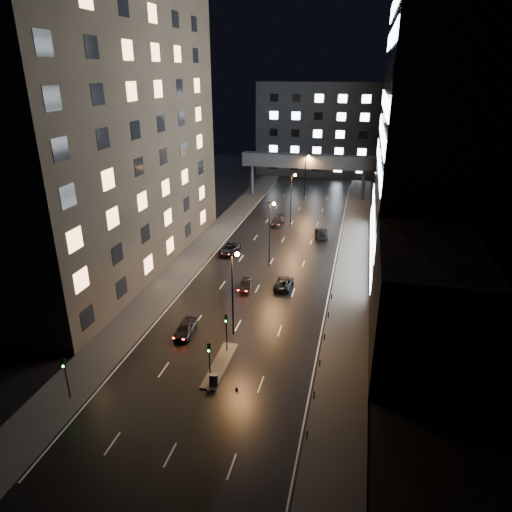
# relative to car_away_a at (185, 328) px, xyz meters

# --- Properties ---
(ground) EXTENTS (160.00, 160.00, 0.00)m
(ground) POSITION_rel_car_away_a_xyz_m (5.26, 33.24, -0.77)
(ground) COLOR black
(ground) RESTS_ON ground
(sidewalk_left) EXTENTS (5.00, 110.00, 0.15)m
(sidewalk_left) POSITION_rel_car_away_a_xyz_m (-7.24, 28.24, -0.70)
(sidewalk_left) COLOR #383533
(sidewalk_left) RESTS_ON ground
(sidewalk_right) EXTENTS (5.00, 110.00, 0.15)m
(sidewalk_right) POSITION_rel_car_away_a_xyz_m (17.76, 28.24, -0.70)
(sidewalk_right) COLOR #383533
(sidewalk_right) RESTS_ON ground
(building_left) EXTENTS (15.00, 48.00, 40.00)m
(building_left) POSITION_rel_car_away_a_xyz_m (-17.24, 17.24, 19.23)
(building_left) COLOR #2D2319
(building_left) RESTS_ON ground
(building_right_low) EXTENTS (10.00, 18.00, 12.00)m
(building_right_low) POSITION_rel_car_away_a_xyz_m (25.26, 2.24, 5.23)
(building_right_low) COLOR black
(building_right_low) RESTS_ON ground
(building_right_glass) EXTENTS (20.00, 36.00, 45.00)m
(building_right_glass) POSITION_rel_car_away_a_xyz_m (30.26, 29.24, 21.73)
(building_right_glass) COLOR black
(building_right_glass) RESTS_ON ground
(building_far) EXTENTS (34.00, 14.00, 25.00)m
(building_far) POSITION_rel_car_away_a_xyz_m (5.26, 91.24, 11.73)
(building_far) COLOR #333335
(building_far) RESTS_ON ground
(skybridge) EXTENTS (30.00, 3.00, 10.00)m
(skybridge) POSITION_rel_car_away_a_xyz_m (5.26, 63.24, 7.57)
(skybridge) COLOR #333335
(skybridge) RESTS_ON ground
(median_island) EXTENTS (1.60, 8.00, 0.15)m
(median_island) POSITION_rel_car_away_a_xyz_m (5.56, -4.76, -0.70)
(median_island) COLOR #383533
(median_island) RESTS_ON ground
(traffic_signal_near) EXTENTS (0.28, 0.34, 4.40)m
(traffic_signal_near) POSITION_rel_car_away_a_xyz_m (5.56, -2.26, 2.32)
(traffic_signal_near) COLOR black
(traffic_signal_near) RESTS_ON median_island
(traffic_signal_far) EXTENTS (0.28, 0.34, 4.40)m
(traffic_signal_far) POSITION_rel_car_away_a_xyz_m (5.56, -7.76, 2.32)
(traffic_signal_far) COLOR black
(traffic_signal_far) RESTS_ON median_island
(traffic_signal_corner) EXTENTS (0.28, 0.34, 4.40)m
(traffic_signal_corner) POSITION_rel_car_away_a_xyz_m (-6.24, -12.76, 2.17)
(traffic_signal_corner) COLOR black
(traffic_signal_corner) RESTS_ON ground
(bollard_row) EXTENTS (0.12, 25.12, 0.90)m
(bollard_row) POSITION_rel_car_away_a_xyz_m (15.46, -0.26, -0.32)
(bollard_row) COLOR black
(bollard_row) RESTS_ON ground
(streetlight_near) EXTENTS (1.45, 0.50, 10.15)m
(streetlight_near) POSITION_rel_car_away_a_xyz_m (5.42, 1.24, 5.73)
(streetlight_near) COLOR black
(streetlight_near) RESTS_ON ground
(streetlight_mid_a) EXTENTS (1.45, 0.50, 10.15)m
(streetlight_mid_a) POSITION_rel_car_away_a_xyz_m (5.42, 21.24, 5.73)
(streetlight_mid_a) COLOR black
(streetlight_mid_a) RESTS_ON ground
(streetlight_mid_b) EXTENTS (1.45, 0.50, 10.15)m
(streetlight_mid_b) POSITION_rel_car_away_a_xyz_m (5.42, 41.24, 5.73)
(streetlight_mid_b) COLOR black
(streetlight_mid_b) RESTS_ON ground
(streetlight_far) EXTENTS (1.45, 0.50, 10.15)m
(streetlight_far) POSITION_rel_car_away_a_xyz_m (5.42, 61.24, 5.73)
(streetlight_far) COLOR black
(streetlight_far) RESTS_ON ground
(car_away_a) EXTENTS (2.12, 4.65, 1.55)m
(car_away_a) POSITION_rel_car_away_a_xyz_m (0.00, 0.00, 0.00)
(car_away_a) COLOR black
(car_away_a) RESTS_ON ground
(car_away_b) EXTENTS (1.84, 4.03, 1.28)m
(car_away_b) POSITION_rel_car_away_a_xyz_m (3.76, 12.87, -0.13)
(car_away_b) COLOR black
(car_away_b) RESTS_ON ground
(car_away_c) EXTENTS (2.92, 5.39, 1.43)m
(car_away_c) POSITION_rel_car_away_a_xyz_m (-2.14, 24.86, -0.06)
(car_away_c) COLOR black
(car_away_c) RESTS_ON ground
(car_away_d) EXTENTS (2.18, 5.14, 1.48)m
(car_away_d) POSITION_rel_car_away_a_xyz_m (2.78, 41.12, -0.03)
(car_away_d) COLOR black
(car_away_d) RESTS_ON ground
(car_toward_a) EXTENTS (2.29, 4.84, 1.34)m
(car_toward_a) POSITION_rel_car_away_a_xyz_m (8.72, 14.56, -0.10)
(car_toward_a) COLOR black
(car_toward_a) RESTS_ON ground
(car_toward_b) EXTENTS (2.98, 5.91, 1.65)m
(car_toward_b) POSITION_rel_car_away_a_xyz_m (11.71, 36.15, 0.05)
(car_toward_b) COLOR black
(car_toward_b) RESTS_ON ground
(utility_cabinet) EXTENTS (0.86, 0.65, 1.13)m
(utility_cabinet) POSITION_rel_car_away_a_xyz_m (5.96, -7.94, -0.06)
(utility_cabinet) COLOR #4E4E50
(utility_cabinet) RESTS_ON median_island
(cone_a) EXTENTS (0.47, 0.47, 0.45)m
(cone_a) POSITION_rel_car_away_a_xyz_m (5.78, -8.96, -0.55)
(cone_a) COLOR #D75C0B
(cone_a) RESTS_ON ground
(cone_b) EXTENTS (0.42, 0.42, 0.50)m
(cone_b) POSITION_rel_car_away_a_xyz_m (8.26, -8.11, -0.53)
(cone_b) COLOR #E34C0B
(cone_b) RESTS_ON ground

